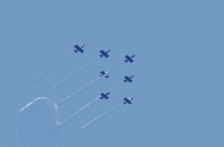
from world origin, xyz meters
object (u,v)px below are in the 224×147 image
jet_port_mid (74,95)px  jet_lead (96,82)px  jet_port_inner (97,100)px  jet_starboard_inner (70,78)px  jet_starboard_mid (97,120)px  jet_port_outer (49,71)px  jet_starboard_outer (75,116)px

jet_port_mid → jet_lead: bearing=-167.1°
jet_lead → jet_port_inner: size_ratio=1.00×
jet_port_inner → jet_starboard_inner: size_ratio=0.95×
jet_starboard_mid → jet_port_outer: size_ratio=1.02×
jet_port_inner → jet_port_mid: jet_port_inner is taller
jet_port_mid → jet_starboard_mid: (6.38, -28.70, -2.87)m
jet_port_outer → jet_starboard_mid: bearing=-77.8°
jet_lead → jet_starboard_inner: jet_starboard_inner is taller
jet_starboard_mid → jet_starboard_outer: size_ratio=0.98×
jet_lead → jet_port_inner: (14.40, -12.04, 1.63)m
jet_starboard_mid → jet_starboard_outer: (9.22, 16.21, 0.71)m
jet_port_inner → jet_starboard_mid: 18.08m
jet_port_outer → jet_starboard_outer: jet_port_outer is taller
jet_port_inner → jet_starboard_mid: bearing=-41.1°
jet_starboard_outer → jet_port_mid: bearing=141.3°
jet_starboard_inner → jet_port_mid: jet_port_mid is taller
jet_starboard_inner → jet_lead: bearing=-121.4°
jet_port_mid → jet_port_outer: (-5.93, 28.20, -1.79)m
jet_lead → jet_starboard_outer: bearing=-11.5°
jet_port_inner → jet_port_mid: 18.38m
jet_starboard_outer → jet_starboard_inner: bearing=137.0°
jet_starboard_outer → jet_port_inner: bearing=-168.8°
jet_port_mid → jet_starboard_outer: (15.60, -12.50, -2.16)m
jet_port_outer → jet_port_mid: bearing=-78.1°
jet_starboard_mid → jet_port_outer: jet_port_outer is taller
jet_starboard_mid → jet_port_mid: bearing=102.5°
jet_port_inner → jet_starboard_inner: bearing=97.6°
jet_lead → jet_starboard_mid: jet_lead is taller
jet_lead → jet_port_inner: bearing=-39.9°
jet_port_inner → jet_starboard_inner: (-3.91, 29.22, -1.63)m
jet_starboard_inner → jet_starboard_outer: 36.31m
jet_lead → jet_port_mid: 22.08m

